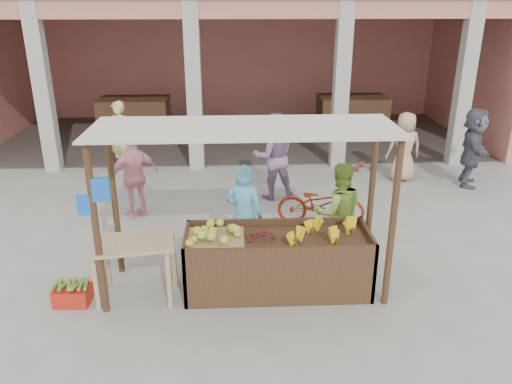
{
  "coord_description": "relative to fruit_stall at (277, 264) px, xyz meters",
  "views": [
    {
      "loc": [
        -0.1,
        -6.23,
        3.94
      ],
      "look_at": [
        0.25,
        1.2,
        1.04
      ],
      "focal_mm": 35.0,
      "sensor_mm": 36.0,
      "label": 1
    }
  ],
  "objects": [
    {
      "name": "shopper_e",
      "position": [
        -3.28,
        5.44,
        0.49
      ],
      "size": [
        0.82,
        0.77,
        1.77
      ],
      "primitive_type": "imported",
      "rotation": [
        0.0,
        0.0,
        -0.54
      ],
      "color": "#F1CF88",
      "rests_on": "ground"
    },
    {
      "name": "motorcycle",
      "position": [
        0.99,
        2.14,
        0.04
      ],
      "size": [
        0.89,
        1.75,
        0.87
      ],
      "primitive_type": "imported",
      "rotation": [
        0.0,
        0.0,
        1.38
      ],
      "color": "maroon",
      "rests_on": "ground"
    },
    {
      "name": "fruit_stall",
      "position": [
        0.0,
        0.0,
        0.0
      ],
      "size": [
        2.6,
        0.95,
        0.8
      ],
      "primitive_type": "cube",
      "color": "#4D301F",
      "rests_on": "ground"
    },
    {
      "name": "red_crate",
      "position": [
        -2.84,
        -0.24,
        -0.28
      ],
      "size": [
        0.49,
        0.37,
        0.25
      ],
      "primitive_type": "cube",
      "rotation": [
        0.0,
        0.0,
        -0.05
      ],
      "color": "red",
      "rests_on": "ground"
    },
    {
      "name": "vendor_blue",
      "position": [
        -0.45,
        0.76,
        0.48
      ],
      "size": [
        0.79,
        0.68,
        1.76
      ],
      "primitive_type": "imported",
      "rotation": [
        0.0,
        0.0,
        2.78
      ],
      "color": "#55BEE2",
      "rests_on": "ground"
    },
    {
      "name": "produce_sacks",
      "position": [
        2.48,
        5.23,
        -0.07
      ],
      "size": [
        1.09,
        0.81,
        0.66
      ],
      "color": "maroon",
      "rests_on": "ground"
    },
    {
      "name": "berry_heap",
      "position": [
        -0.2,
        -0.02,
        0.48
      ],
      "size": [
        0.48,
        0.39,
        0.15
      ],
      "primitive_type": "ellipsoid",
      "color": "maroon",
      "rests_on": "fruit_stall"
    },
    {
      "name": "shopper_d",
      "position": [
        4.66,
        4.09,
        0.52
      ],
      "size": [
        1.26,
        1.84,
        1.84
      ],
      "primitive_type": "imported",
      "rotation": [
        0.0,
        0.0,
        1.21
      ],
      "color": "#4F4F5D",
      "rests_on": "ground"
    },
    {
      "name": "banana_heap",
      "position": [
        0.62,
        -0.05,
        0.49
      ],
      "size": [
        0.97,
        0.53,
        0.18
      ],
      "primitive_type": null,
      "color": "yellow",
      "rests_on": "fruit_stall"
    },
    {
      "name": "shopper_b",
      "position": [
        -2.45,
        2.67,
        0.48
      ],
      "size": [
        1.16,
        1.05,
        1.76
      ],
      "primitive_type": "imported",
      "rotation": [
        0.0,
        0.0,
        3.75
      ],
      "color": "pink",
      "rests_on": "ground"
    },
    {
      "name": "ground",
      "position": [
        -0.5,
        0.0,
        -0.4
      ],
      "size": [
        60.0,
        60.0,
        0.0
      ],
      "primitive_type": "plane",
      "color": "gray",
      "rests_on": "ground"
    },
    {
      "name": "stall_awning",
      "position": [
        -0.51,
        0.06,
        1.58
      ],
      "size": [
        4.09,
        1.35,
        2.39
      ],
      "color": "#4D301F",
      "rests_on": "ground"
    },
    {
      "name": "shopper_c",
      "position": [
        3.27,
        4.47,
        0.48
      ],
      "size": [
        0.88,
        0.6,
        1.76
      ],
      "primitive_type": "imported",
      "rotation": [
        0.0,
        0.0,
        3.21
      ],
      "color": "tan",
      "rests_on": "ground"
    },
    {
      "name": "side_table",
      "position": [
        -1.97,
        -0.11,
        0.32
      ],
      "size": [
        1.16,
        0.87,
        0.86
      ],
      "rotation": [
        0.0,
        0.0,
        0.17
      ],
      "color": "tan",
      "rests_on": "ground"
    },
    {
      "name": "vendor_green",
      "position": [
        1.02,
        0.81,
        0.46
      ],
      "size": [
        0.85,
        0.52,
        1.72
      ],
      "primitive_type": "imported",
      "rotation": [
        0.0,
        0.0,
        3.19
      ],
      "color": "#8FB340",
      "rests_on": "ground"
    },
    {
      "name": "market_building",
      "position": [
        -0.45,
        8.93,
        2.3
      ],
      "size": [
        14.4,
        6.4,
        4.2
      ],
      "color": "tan",
      "rests_on": "ground"
    },
    {
      "name": "papaya_pile",
      "position": [
        -1.97,
        -0.11,
        0.55
      ],
      "size": [
        0.63,
        0.36,
        0.18
      ],
      "primitive_type": null,
      "color": "#4E9731",
      "rests_on": "side_table"
    },
    {
      "name": "plantain_bundle",
      "position": [
        -2.84,
        -0.24,
        -0.11
      ],
      "size": [
        0.39,
        0.27,
        0.08
      ],
      "primitive_type": null,
      "color": "olive",
      "rests_on": "red_crate"
    },
    {
      "name": "melon_tray",
      "position": [
        -0.88,
        -0.05,
        0.5
      ],
      "size": [
        0.81,
        0.7,
        0.21
      ],
      "color": "#A07C52",
      "rests_on": "fruit_stall"
    },
    {
      "name": "shopper_f",
      "position": [
        0.23,
        3.55,
        0.59
      ],
      "size": [
        1.02,
        0.67,
        1.97
      ],
      "primitive_type": "imported",
      "rotation": [
        0.0,
        0.0,
        3.27
      ],
      "color": "gray",
      "rests_on": "ground"
    }
  ]
}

